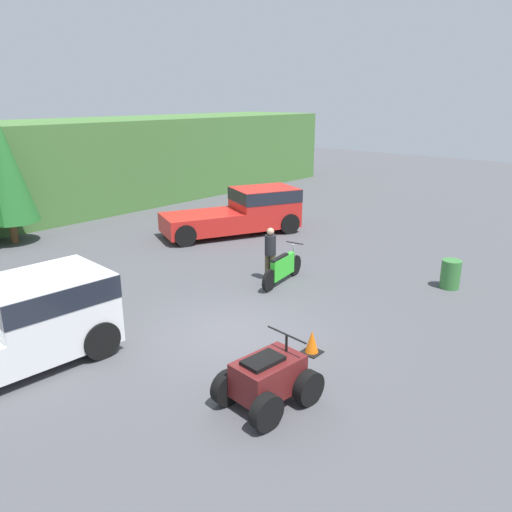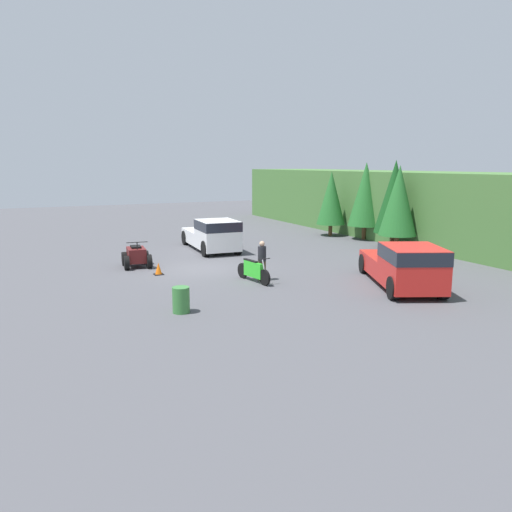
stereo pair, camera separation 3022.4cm
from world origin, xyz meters
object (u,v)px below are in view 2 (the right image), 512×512
(traffic_cone, at_px, (158,269))
(dirt_bike, at_px, (253,271))
(pickup_truck_second, at_px, (213,234))
(quad_atv, at_px, (136,256))
(steel_barrel, at_px, (181,300))
(rider_person, at_px, (262,259))
(pickup_truck_red, at_px, (405,265))

(traffic_cone, bearing_deg, dirt_bike, 47.03)
(pickup_truck_second, relative_size, traffic_cone, 10.27)
(quad_atv, relative_size, steel_barrel, 2.15)
(quad_atv, bearing_deg, steel_barrel, 3.38)
(dirt_bike, height_order, traffic_cone, dirt_bike)
(pickup_truck_second, distance_m, steel_barrel, 12.06)
(rider_person, relative_size, steel_barrel, 1.94)
(dirt_bike, distance_m, rider_person, 0.64)
(pickup_truck_second, height_order, quad_atv, pickup_truck_second)
(pickup_truck_red, xyz_separation_m, traffic_cone, (-6.74, -8.25, -0.73))
(pickup_truck_red, bearing_deg, dirt_bike, -102.61)
(quad_atv, height_order, steel_barrel, quad_atv)
(rider_person, relative_size, traffic_cone, 3.10)
(pickup_truck_red, distance_m, steel_barrel, 9.07)
(quad_atv, distance_m, rider_person, 6.70)
(traffic_cone, height_order, steel_barrel, steel_barrel)
(quad_atv, bearing_deg, pickup_truck_red, 49.79)
(steel_barrel, bearing_deg, dirt_bike, 126.52)
(pickup_truck_red, relative_size, rider_person, 3.54)
(rider_person, height_order, steel_barrel, rider_person)
(pickup_truck_second, bearing_deg, quad_atv, -58.81)
(pickup_truck_red, relative_size, quad_atv, 3.19)
(pickup_truck_second, relative_size, steel_barrel, 6.42)
(quad_atv, bearing_deg, pickup_truck_second, 123.14)
(pickup_truck_second, relative_size, rider_person, 3.31)
(pickup_truck_second, distance_m, quad_atv, 5.60)
(pickup_truck_second, distance_m, dirt_bike, 7.94)
(quad_atv, distance_m, traffic_cone, 2.24)
(pickup_truck_second, xyz_separation_m, traffic_cone, (4.77, -4.41, -0.73))
(quad_atv, height_order, traffic_cone, quad_atv)
(pickup_truck_red, distance_m, quad_atv, 12.50)
(pickup_truck_red, relative_size, dirt_bike, 2.62)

